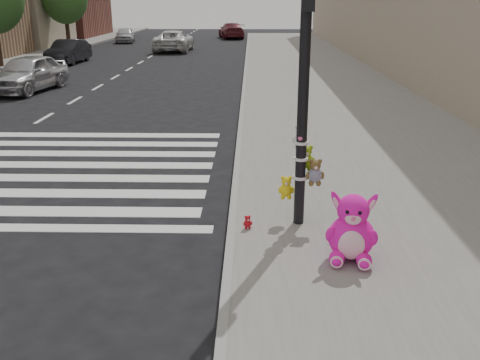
# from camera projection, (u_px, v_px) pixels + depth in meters

# --- Properties ---
(ground) EXTENTS (120.00, 120.00, 0.00)m
(ground) POSITION_uv_depth(u_px,v_px,m) (106.00, 287.00, 6.81)
(ground) COLOR black
(ground) RESTS_ON ground
(sidewalk_near) EXTENTS (7.00, 80.00, 0.14)m
(sidewalk_near) POSITION_uv_depth(u_px,v_px,m) (355.00, 117.00, 16.15)
(sidewalk_near) COLOR slate
(sidewalk_near) RESTS_ON ground
(curb_edge) EXTENTS (0.12, 80.00, 0.15)m
(curb_edge) POSITION_uv_depth(u_px,v_px,m) (241.00, 117.00, 16.22)
(curb_edge) COLOR gray
(curb_edge) RESTS_ON ground
(signal_pole) EXTENTS (0.69, 0.50, 4.00)m
(signal_pole) POSITION_uv_depth(u_px,v_px,m) (303.00, 122.00, 7.92)
(signal_pole) COLOR black
(signal_pole) RESTS_ON sidewalk_near
(pink_bunny) EXTENTS (0.70, 0.79, 0.97)m
(pink_bunny) POSITION_uv_depth(u_px,v_px,m) (352.00, 232.00, 7.11)
(pink_bunny) COLOR #FF15B3
(pink_bunny) RESTS_ON sidewalk_near
(red_teddy) EXTENTS (0.17, 0.14, 0.21)m
(red_teddy) POSITION_uv_depth(u_px,v_px,m) (248.00, 222.00, 8.17)
(red_teddy) COLOR red
(red_teddy) RESTS_ON sidewalk_near
(car_silver_far) EXTENTS (2.30, 4.37, 1.42)m
(car_silver_far) POSITION_uv_depth(u_px,v_px,m) (28.00, 73.00, 20.87)
(car_silver_far) COLOR #B9B9BE
(car_silver_far) RESTS_ON ground
(car_dark_far) EXTENTS (1.57, 3.99, 1.29)m
(car_dark_far) POSITION_uv_depth(u_px,v_px,m) (68.00, 52.00, 29.94)
(car_dark_far) COLOR black
(car_dark_far) RESTS_ON ground
(car_white_near) EXTENTS (2.38, 5.06, 1.40)m
(car_white_near) POSITION_uv_depth(u_px,v_px,m) (174.00, 41.00, 36.76)
(car_white_near) COLOR silver
(car_white_near) RESTS_ON ground
(car_maroon_near) EXTENTS (2.72, 5.00, 1.38)m
(car_maroon_near) POSITION_uv_depth(u_px,v_px,m) (231.00, 31.00, 48.57)
(car_maroon_near) COLOR maroon
(car_maroon_near) RESTS_ON ground
(car_silver_deep) EXTENTS (1.92, 3.74, 1.22)m
(car_silver_deep) POSITION_uv_depth(u_px,v_px,m) (125.00, 35.00, 44.07)
(car_silver_deep) COLOR silver
(car_silver_deep) RESTS_ON ground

